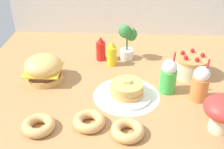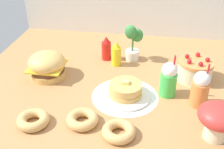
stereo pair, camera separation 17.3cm
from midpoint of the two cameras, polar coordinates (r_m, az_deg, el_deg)
The scene contains 14 objects.
ground_plane at distance 1.92m, azimuth 3.56°, elevation -4.47°, with size 2.22×2.16×0.02m, color #B27F4C.
doily_mat at distance 1.90m, azimuth 5.35°, elevation -4.59°, with size 0.46×0.46×0.00m, color white.
burger at distance 2.11m, azimuth -11.08°, elevation 1.86°, with size 0.28×0.28×0.20m.
pancake_stack at distance 1.87m, azimuth 5.42°, elevation -3.49°, with size 0.36×0.36×0.12m.
layer_cake at distance 2.15m, azimuth 19.10°, elevation 0.85°, with size 0.26×0.26×0.19m.
ketchup_bottle at distance 2.31m, azimuth 0.97°, elevation 5.32°, with size 0.08×0.08×0.21m.
mustard_bottle at distance 2.23m, azimuth 3.13°, elevation 4.19°, with size 0.08×0.08×0.21m.
cream_soda_cup at distance 1.90m, azimuth 14.26°, elevation -1.05°, with size 0.11×0.11×0.31m.
orange_float_cup at distance 1.87m, azimuth 20.44°, elevation -2.89°, with size 0.11×0.11×0.31m.
donut_pink_glaze at distance 1.70m, azimuth -13.28°, elevation -9.24°, with size 0.19×0.19×0.06m.
donut_chocolate at distance 1.66m, azimuth -3.18°, elevation -9.34°, with size 0.19×0.19×0.06m.
donut_vanilla at distance 1.59m, azimuth 4.60°, elevation -11.77°, with size 0.19×0.19×0.06m.
potted_plant at distance 2.29m, azimuth 6.50°, elevation 6.88°, with size 0.15×0.12×0.32m.
mushroom_stool at distance 1.64m, azimuth 24.17°, elevation -8.48°, with size 0.23×0.23×0.22m.
Camera 2 is at (0.21, -1.54, 1.12)m, focal length 43.95 mm.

